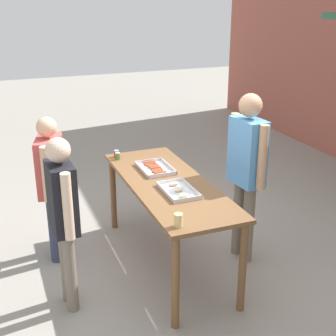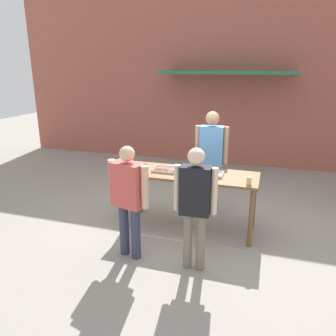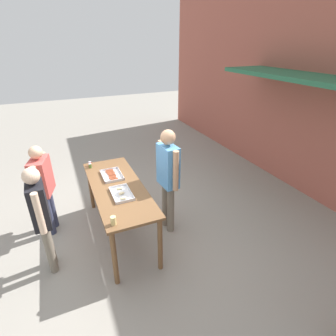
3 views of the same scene
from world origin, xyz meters
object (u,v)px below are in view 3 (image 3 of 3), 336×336
food_tray_buns (122,194)px  person_customer_with_cup (40,212)px  person_server_behind_table (168,173)px  person_customer_holding_hotdog (43,184)px  beer_cup (113,221)px  condiment_jar_mustard (90,164)px  condiment_jar_ketchup (90,166)px  food_tray_sausages (112,175)px

food_tray_buns → person_customer_with_cup: (0.06, -1.10, 0.02)m
person_server_behind_table → person_customer_holding_hotdog: person_server_behind_table is taller
beer_cup → person_server_behind_table: person_server_behind_table is taller
condiment_jar_mustard → condiment_jar_ketchup: (0.08, -0.01, 0.00)m
beer_cup → person_customer_with_cup: 1.01m
beer_cup → person_customer_with_cup: (-0.58, -0.83, -0.02)m
condiment_jar_mustard → beer_cup: beer_cup is taller
food_tray_sausages → person_customer_holding_hotdog: bearing=-100.9°
person_customer_holding_hotdog → condiment_jar_ketchup: bearing=-57.2°
condiment_jar_ketchup → person_server_behind_table: (1.01, 1.08, 0.12)m
food_tray_buns → person_server_behind_table: bearing=97.2°
condiment_jar_mustard → beer_cup: 1.83m
condiment_jar_ketchup → person_customer_holding_hotdog: 0.83m
condiment_jar_mustard → beer_cup: bearing=0.2°
food_tray_buns → beer_cup: size_ratio=4.09×
food_tray_buns → condiment_jar_mustard: condiment_jar_mustard is taller
condiment_jar_ketchup → beer_cup: bearing=0.5°
condiment_jar_mustard → condiment_jar_ketchup: size_ratio=1.00×
person_server_behind_table → person_customer_holding_hotdog: size_ratio=1.15×
food_tray_sausages → person_server_behind_table: size_ratio=0.26×
food_tray_sausages → food_tray_buns: size_ratio=0.98×
person_customer_holding_hotdog → person_customer_with_cup: size_ratio=0.97×
food_tray_sausages → person_server_behind_table: bearing=55.7°
person_customer_with_cup → beer_cup: bearing=-127.0°
food_tray_sausages → person_customer_with_cup: (0.70, -1.10, 0.02)m
beer_cup → person_customer_with_cup: bearing=-124.8°
person_server_behind_table → person_customer_with_cup: (0.16, -1.89, -0.12)m
condiment_jar_mustard → person_customer_holding_hotdog: size_ratio=0.05×
person_server_behind_table → person_customer_with_cup: 1.90m
person_customer_holding_hotdog → food_tray_buns: bearing=-114.1°
condiment_jar_ketchup → person_customer_holding_hotdog: size_ratio=0.05×
person_customer_holding_hotdog → beer_cup: bearing=-137.2°
condiment_jar_mustard → person_customer_holding_hotdog: bearing=-66.6°
condiment_jar_ketchup → person_customer_holding_hotdog: (0.26, -0.79, -0.05)m
condiment_jar_mustard → person_server_behind_table: person_server_behind_table is taller
condiment_jar_mustard → person_customer_holding_hotdog: person_customer_holding_hotdog is taller
condiment_jar_mustard → person_server_behind_table: bearing=44.3°
food_tray_buns → condiment_jar_mustard: 1.23m
person_customer_holding_hotdog → condiment_jar_mustard: bearing=-52.2°
condiment_jar_ketchup → food_tray_buns: bearing=14.2°
condiment_jar_ketchup → food_tray_sausages: bearing=31.1°
food_tray_buns → condiment_jar_mustard: size_ratio=5.83×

